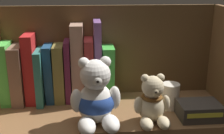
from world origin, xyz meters
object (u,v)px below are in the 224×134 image
book_7 (68,70)px  small_product_box (199,110)px  book_10 (97,60)px  book_3 (32,67)px  book_6 (60,72)px  book_8 (78,62)px  book_2 (20,73)px  book_1 (8,72)px  book_4 (42,74)px  teddy_bear_larger (96,99)px  pillar_candle (171,96)px  book_9 (89,68)px  book_5 (50,72)px  book_11 (108,72)px  teddy_bear_smaller (152,103)px

book_7 → small_product_box: size_ratio=1.69×
book_10 → book_3: bearing=180.0°
book_6 → book_8: (5.44, 0.00, 2.92)cm
book_2 → book_8: book_8 is taller
book_1 → book_4: size_ratio=1.13×
book_4 → teddy_bear_larger: bearing=-47.3°
book_7 → pillar_candle: book_7 is taller
book_9 → teddy_bear_larger: bearing=-85.2°
book_5 → book_2: bearing=180.0°
pillar_candle → book_11: bearing=149.5°
book_3 → teddy_bear_smaller: bearing=-28.5°
book_7 → teddy_bear_smaller: size_ratio=1.42×
book_11 → small_product_box: (23.06, -16.19, -6.02)cm
book_1 → book_3: size_ratio=0.89×
teddy_bear_larger → book_5: bearing=127.9°
book_7 → book_10: book_10 is taller
book_1 → book_8: bearing=0.0°
book_11 → pillar_candle: book_11 is taller
pillar_candle → book_9: bearing=156.1°
book_1 → book_2: book_1 is taller
book_8 → book_11: (8.92, 0.00, -3.32)cm
book_4 → teddy_bear_smaller: (29.82, -17.70, -2.48)cm
book_1 → small_product_box: size_ratio=1.66×
book_4 → book_11: book_11 is taller
book_2 → teddy_bear_larger: bearing=-37.7°
pillar_candle → book_7: bearing=160.8°
book_3 → book_10: book_10 is taller
book_1 → book_4: book_1 is taller
teddy_bear_larger → teddy_bear_smaller: size_ratio=1.35×
book_7 → book_3: bearing=180.0°
book_5 → book_7: book_7 is taller
book_9 → book_10: 3.67cm
book_4 → small_product_box: 46.16cm
small_product_box → teddy_bear_smaller: bearing=-173.4°
book_10 → book_11: 4.89cm
book_2 → book_4: (6.29, 0.00, -0.57)cm
book_5 → small_product_box: size_ratio=1.56×
book_2 → book_9: book_9 is taller
book_2 → book_3: 3.83cm
book_7 → book_11: bearing=0.0°
book_2 → book_7: bearing=0.0°
teddy_bear_larger → small_product_box: size_ratio=1.60×
book_7 → book_10: bearing=0.0°
book_4 → teddy_bear_smaller: 34.77cm
book_9 → small_product_box: 33.69cm
book_2 → teddy_bear_larger: 27.72cm
small_product_box → book_7: bearing=155.1°
book_5 → book_8: (8.38, 0.00, 2.94)cm
book_1 → book_2: 3.49cm
book_6 → book_1: bearing=180.0°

